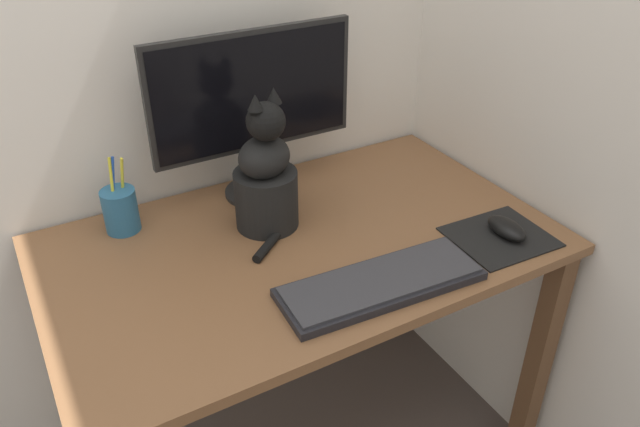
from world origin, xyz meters
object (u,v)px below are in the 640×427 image
at_px(monitor, 254,104).
at_px(cat, 266,178).
at_px(keyboard, 381,283).
at_px(computer_mouse_right, 507,228).
at_px(pen_cup, 120,210).

bearing_deg(monitor, cat, -106.49).
bearing_deg(cat, monitor, 54.87).
height_order(keyboard, computer_mouse_right, computer_mouse_right).
height_order(monitor, computer_mouse_right, monitor).
xyz_separation_m(monitor, pen_cup, (-0.34, 0.00, -0.19)).
xyz_separation_m(computer_mouse_right, pen_cup, (-0.75, 0.46, 0.03)).
bearing_deg(pen_cup, keyboard, -50.12).
xyz_separation_m(cat, pen_cup, (-0.30, 0.15, -0.07)).
bearing_deg(monitor, computer_mouse_right, -48.39).
height_order(cat, pen_cup, cat).
xyz_separation_m(keyboard, computer_mouse_right, (0.35, 0.01, 0.01)).
xyz_separation_m(monitor, cat, (-0.04, -0.15, -0.12)).
bearing_deg(keyboard, computer_mouse_right, 5.90).
height_order(monitor, pen_cup, monitor).
height_order(keyboard, pen_cup, pen_cup).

